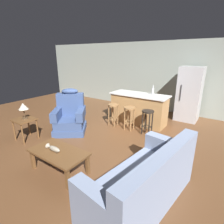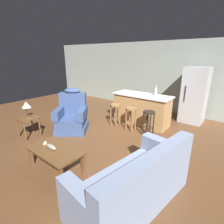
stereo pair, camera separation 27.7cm
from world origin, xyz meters
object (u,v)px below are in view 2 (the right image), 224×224
kitchen_island (141,109)px  bar_stool_middle (131,115)px  bar_stool_right (149,119)px  table_lamp (26,105)px  recliner_near_lamp (72,116)px  coffee_table (55,152)px  end_table (28,121)px  refrigerator (194,95)px  bottle_tall_green (156,92)px  bar_stool_left (115,111)px  fish_figurine (50,146)px  couch (135,184)px

kitchen_island → bar_stool_middle: bearing=-88.6°
bar_stool_right → table_lamp: bearing=-140.0°
recliner_near_lamp → coffee_table: bearing=4.1°
end_table → table_lamp: (0.00, 0.03, 0.41)m
recliner_near_lamp → refrigerator: refrigerator is taller
kitchen_island → refrigerator: bearing=44.8°
kitchen_island → bottle_tall_green: 0.71m
bar_stool_right → kitchen_island: bearing=132.6°
coffee_table → recliner_near_lamp: (-1.23, 1.41, 0.06)m
table_lamp → bar_stool_left: size_ratio=0.60×
fish_figurine → refrigerator: size_ratio=0.19×
table_lamp → bar_stool_middle: bearing=47.5°
coffee_table → bar_stool_left: size_ratio=1.62×
end_table → table_lamp: size_ratio=1.37×
fish_figurine → recliner_near_lamp: bearing=128.2°
recliner_near_lamp → bar_stool_left: 1.31m
recliner_near_lamp → couch: bearing=30.4°
recliner_near_lamp → bar_stool_right: (1.91, 1.05, 0.05)m
bar_stool_middle → end_table: bearing=-132.1°
kitchen_island → refrigerator: refrigerator is taller
bar_stool_right → refrigerator: refrigerator is taller
coffee_table → couch: couch is taller
couch → bar_stool_middle: bearing=-48.0°
fish_figurine → bar_stool_left: size_ratio=0.50×
couch → table_lamp: table_lamp is taller
bar_stool_right → bottle_tall_green: bearing=105.2°
recliner_near_lamp → kitchen_island: 2.14m
end_table → bar_stool_middle: bearing=47.9°
table_lamp → bar_stool_middle: table_lamp is taller
bar_stool_left → kitchen_island: bearing=48.9°
end_table → bar_stool_right: size_ratio=0.82×
couch → end_table: 3.40m
bar_stool_middle → bottle_tall_green: (0.36, 0.76, 0.59)m
coffee_table → recliner_near_lamp: recliner_near_lamp is taller
bar_stool_middle → bottle_tall_green: bottle_tall_green is taller
coffee_table → fish_figurine: fish_figurine is taller
coffee_table → bottle_tall_green: size_ratio=3.69×
couch → bottle_tall_green: bottle_tall_green is taller
fish_figurine → kitchen_island: bearing=86.5°
couch → bar_stool_left: size_ratio=2.94×
table_lamp → bar_stool_middle: (1.88, 2.05, -0.40)m
bar_stool_left → refrigerator: (1.76, 1.83, 0.41)m
fish_figurine → kitchen_island: (0.19, 3.12, 0.02)m
fish_figurine → bar_stool_right: bearing=72.8°
bottle_tall_green → end_table: bearing=-128.2°
couch → bottle_tall_green: size_ratio=6.70×
end_table → bar_stool_middle: size_ratio=0.82×
bar_stool_right → bottle_tall_green: size_ratio=2.28×
kitchen_island → bar_stool_middle: kitchen_island is taller
refrigerator → bar_stool_middle: bearing=-123.1°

